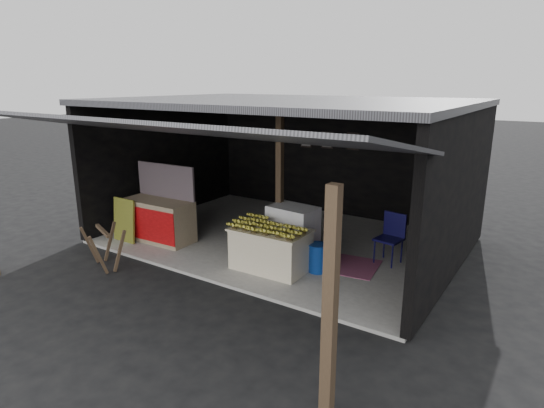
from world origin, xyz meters
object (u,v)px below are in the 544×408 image
Objects in this scene: banana_table at (271,249)px; neighbor_stall at (158,218)px; water_barrel at (318,259)px; sawhorse at (104,243)px; plastic_chair at (392,234)px; white_crate at (293,232)px.

banana_table is 2.87m from neighbor_stall.
neighbor_stall reaches higher than water_barrel.
sawhorse is at bearing -151.26° from banana_table.
banana_table is 1.49× the size of plastic_chair.
plastic_chair is (1.68, 0.79, 0.06)m from white_crate.
neighbor_stall is 3.66m from water_barrel.
neighbor_stall is at bearing 119.47° from sawhorse.
white_crate is 2.05× the size of water_barrel.
water_barrel is at bearing -119.51° from plastic_chair.
white_crate reaches higher than sawhorse.
sawhorse is (-2.67, -1.54, 0.04)m from banana_table.
white_crate is (0.01, 0.76, 0.12)m from banana_table.
neighbor_stall reaches higher than plastic_chair.
water_barrel is at bearing 50.85° from sawhorse.
banana_table is at bearing -2.14° from neighbor_stall.
white_crate reaches higher than plastic_chair.
white_crate is 3.53m from sawhorse.
sawhorse is (-2.67, -2.30, -0.08)m from white_crate.
white_crate is at bearing 152.60° from water_barrel.
white_crate is at bearing 62.49° from sawhorse.
neighbor_stall is 1.54m from sawhorse.
white_crate is 0.62× the size of neighbor_stall.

